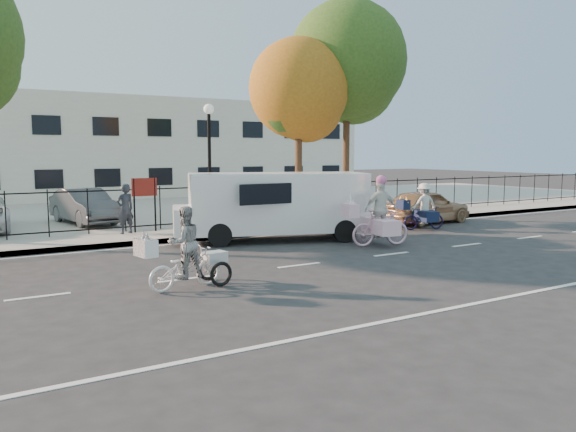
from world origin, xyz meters
TOP-DOWN VIEW (x-y plane):
  - ground at (0.00, 0.00)m, footprint 120.00×120.00m
  - road_markings at (0.00, 0.00)m, footprint 60.00×9.52m
  - curb at (0.00, 5.05)m, footprint 60.00×0.10m
  - sidewalk at (0.00, 6.10)m, footprint 60.00×2.20m
  - parking_lot at (0.00, 15.00)m, footprint 60.00×15.60m
  - iron_fence at (0.00, 7.20)m, footprint 58.00×0.06m
  - building at (0.00, 25.00)m, footprint 34.00×10.00m
  - lamppost at (0.50, 6.80)m, footprint 0.36×0.36m
  - street_sign at (-1.85, 6.80)m, footprint 0.85×0.06m
  - zebra_trike at (-3.28, -0.82)m, footprint 2.01×0.94m
  - unicorn_bike at (3.60, 1.24)m, footprint 2.16×1.54m
  - bull_bike at (7.30, 3.21)m, footprint 1.88×1.31m
  - white_van at (1.43, 3.80)m, footprint 6.51×3.67m
  - gold_sedan at (8.69, 4.50)m, footprint 4.08×1.90m
  - pedestrian at (-2.53, 6.69)m, footprint 0.69×0.55m
  - lot_car_c at (-3.13, 10.11)m, footprint 2.06×4.13m
  - tree_mid at (4.78, 7.58)m, footprint 3.99×3.99m
  - tree_east at (7.27, 7.74)m, footprint 4.97×4.97m

SIDE VIEW (x-z plane):
  - ground at x=0.00m, z-range 0.00..0.00m
  - road_markings at x=0.00m, z-range 0.00..0.01m
  - curb at x=0.00m, z-range 0.00..0.15m
  - sidewalk at x=0.00m, z-range 0.00..0.15m
  - parking_lot at x=0.00m, z-range 0.00..0.15m
  - zebra_trike at x=-3.28m, z-range -0.20..1.52m
  - gold_sedan at x=8.69m, z-range 0.00..1.35m
  - bull_bike at x=7.30m, z-range -0.17..1.52m
  - unicorn_bike at x=3.60m, z-range -0.28..1.85m
  - lot_car_c at x=-3.13m, z-range 0.15..1.45m
  - iron_fence at x=0.00m, z-range 0.15..1.65m
  - pedestrian at x=-2.53m, z-range 0.15..1.79m
  - white_van at x=1.43m, z-range 0.11..2.26m
  - street_sign at x=-1.85m, z-range 0.52..2.32m
  - building at x=0.00m, z-range 0.00..6.00m
  - lamppost at x=0.50m, z-range 0.95..5.28m
  - tree_mid at x=4.78m, z-range 1.46..8.77m
  - tree_east at x=7.27m, z-range 1.83..10.94m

